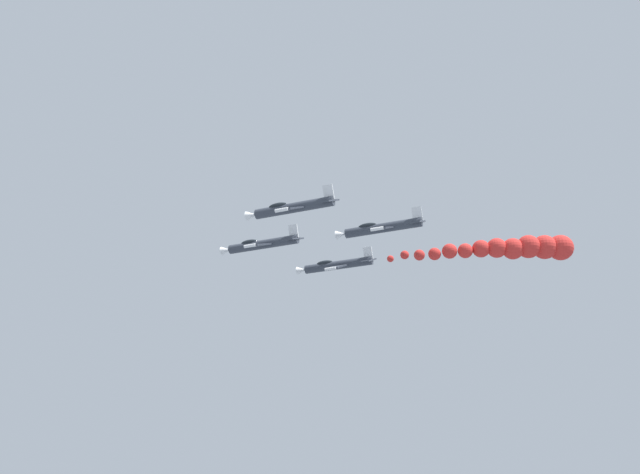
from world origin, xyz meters
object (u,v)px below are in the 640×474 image
Objects in this scene: airplane_lead at (262,244)px; airplane_right_inner at (337,265)px; airplane_left_outer at (382,228)px; airplane_left_inner at (293,208)px.

airplane_lead is 10.59m from airplane_right_inner.
airplane_right_inner is at bearing -39.46° from airplane_lead.
airplane_lead is at bearing 140.54° from airplane_right_inner.
airplane_left_outer reaches higher than airplane_lead.
airplane_lead is 1.00× the size of airplane_right_inner.
airplane_left_inner reaches higher than airplane_right_inner.
airplane_right_inner is (8.16, -6.72, -0.60)m from airplane_lead.
airplane_left_inner reaches higher than airplane_lead.
airplane_lead is at bearing 44.68° from airplane_left_inner.
airplane_left_inner is 1.00× the size of airplane_right_inner.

